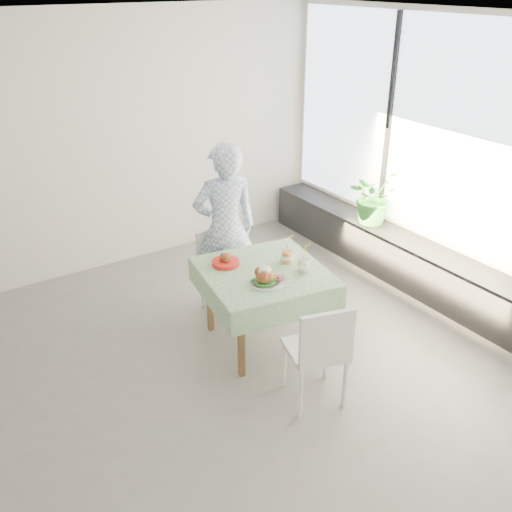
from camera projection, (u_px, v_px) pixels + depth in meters
floor at (192, 385)px, 4.73m from camera, size 6.00×6.00×0.00m
ceiling at (169, 22)px, 3.49m from camera, size 6.00×6.00×0.00m
wall_back at (74, 150)px, 5.98m from camera, size 6.00×0.02×2.80m
wall_front at (471, 446)px, 2.24m from camera, size 6.00×0.02×2.80m
wall_right at (456, 163)px, 5.59m from camera, size 0.02×5.00×2.80m
window_pane at (458, 138)px, 5.47m from camera, size 0.01×4.80×2.18m
window_ledge at (427, 271)px, 6.01m from camera, size 0.40×4.80×0.50m
cafe_table at (264, 298)px, 5.09m from camera, size 1.20×1.20×0.74m
chair_far at (224, 286)px, 5.70m from camera, size 0.42×0.42×0.84m
chair_near at (315, 369)px, 4.48m from camera, size 0.53×0.53×0.90m
diner at (225, 229)px, 5.49m from camera, size 0.71×0.55×1.71m
main_dish at (266, 278)px, 4.73m from camera, size 0.33×0.33×0.17m
juice_cup_orange at (287, 256)px, 5.07m from camera, size 0.11×0.11×0.30m
juice_cup_lemonade at (303, 264)px, 4.92m from camera, size 0.11×0.11×0.30m
second_dish at (226, 261)px, 5.05m from camera, size 0.25×0.25×0.12m
potted_plant at (373, 196)px, 6.40m from camera, size 0.69×0.64×0.63m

